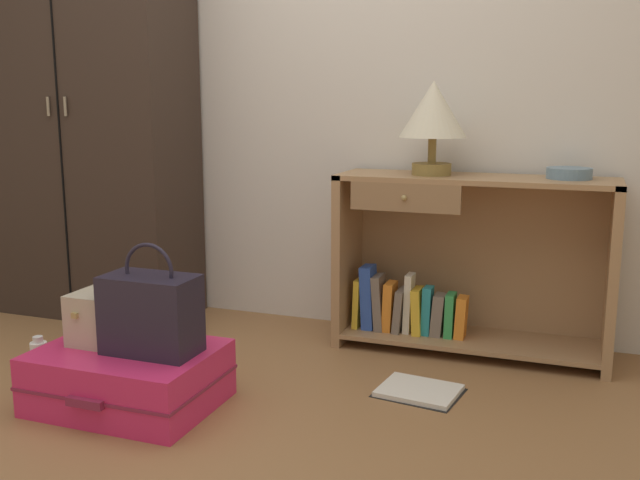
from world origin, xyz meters
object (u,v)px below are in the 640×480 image
(bowl, at_px, (569,173))
(wardrobe, at_px, (89,106))
(train_case, at_px, (111,318))
(bottle, at_px, (40,362))
(bookshelf, at_px, (460,267))
(handbag, at_px, (151,313))
(suitcase_large, at_px, (129,377))
(open_book_on_floor, at_px, (419,391))
(table_lamp, at_px, (433,113))

(bowl, bearing_deg, wardrobe, -178.05)
(train_case, distance_m, bottle, 0.43)
(bookshelf, relative_size, bowl, 6.42)
(bowl, bearing_deg, bookshelf, -177.36)
(handbag, bearing_deg, bowl, 38.21)
(suitcase_large, relative_size, handbag, 1.61)
(handbag, bearing_deg, wardrobe, 134.81)
(bookshelf, height_order, open_book_on_floor, bookshelf)
(bookshelf, xyz_separation_m, table_lamp, (-0.13, -0.02, 0.67))
(bowl, bearing_deg, suitcase_large, -143.83)
(suitcase_large, distance_m, train_case, 0.22)
(wardrobe, relative_size, table_lamp, 5.34)
(table_lamp, distance_m, open_book_on_floor, 1.17)
(table_lamp, xyz_separation_m, suitcase_large, (-0.88, -1.02, -0.93))
(bowl, xyz_separation_m, open_book_on_floor, (-0.48, -0.59, -0.79))
(train_case, bearing_deg, suitcase_large, -21.68)
(suitcase_large, relative_size, train_case, 2.32)
(suitcase_large, distance_m, open_book_on_floor, 1.08)
(train_case, height_order, open_book_on_floor, train_case)
(bowl, relative_size, suitcase_large, 0.29)
(train_case, bearing_deg, table_lamp, 45.46)
(table_lamp, bearing_deg, suitcase_large, -130.91)
(wardrobe, distance_m, open_book_on_floor, 2.18)
(suitcase_large, bearing_deg, handbag, 1.13)
(handbag, bearing_deg, open_book_on_floor, 28.54)
(table_lamp, relative_size, bottle, 2.07)
(bowl, distance_m, handbag, 1.76)
(bookshelf, bearing_deg, handbag, -131.32)
(wardrobe, height_order, suitcase_large, wardrobe)
(table_lamp, relative_size, bowl, 2.18)
(table_lamp, height_order, open_book_on_floor, table_lamp)
(suitcase_large, relative_size, open_book_on_floor, 1.88)
(table_lamp, bearing_deg, bowl, 4.05)
(table_lamp, height_order, handbag, table_lamp)
(bowl, xyz_separation_m, train_case, (-1.53, -1.02, -0.49))
(bottle, bearing_deg, train_case, -2.60)
(bookshelf, xyz_separation_m, suitcase_large, (-1.02, -1.04, -0.27))
(wardrobe, relative_size, bookshelf, 1.81)
(bottle, height_order, open_book_on_floor, bottle)
(suitcase_large, xyz_separation_m, handbag, (0.11, 0.00, 0.25))
(bottle, bearing_deg, handbag, -5.00)
(wardrobe, distance_m, bookshelf, 2.01)
(wardrobe, bearing_deg, open_book_on_floor, -15.44)
(wardrobe, distance_m, suitcase_large, 1.62)
(train_case, relative_size, bottle, 1.42)
(wardrobe, xyz_separation_m, bottle, (0.42, -0.93, -0.98))
(wardrobe, distance_m, table_lamp, 1.75)
(bookshelf, distance_m, suitcase_large, 1.48)
(bookshelf, height_order, bowl, bowl)
(suitcase_large, height_order, handbag, handbag)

